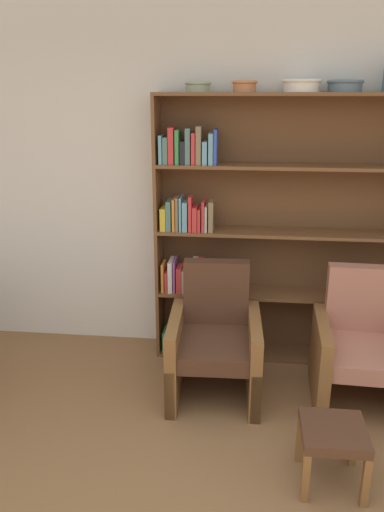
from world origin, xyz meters
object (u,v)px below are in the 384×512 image
Objects in this scene: bowl_slate at (302,85)px; armchair_leather at (215,341)px; armchair_cushioned at (361,348)px; bookshelf at (261,238)px; bowl_brass at (244,85)px; bowl_stoneware at (198,86)px; footstool at (333,438)px; bowl_copper at (345,85)px.

bowl_slate is 1.92m from armchair_leather.
bowl_slate reaches higher than armchair_cushioned.
bowl_brass is (-0.16, -0.02, 1.14)m from bookshelf.
armchair_leather is at bearing -72.11° from bowl_stoneware.
bowl_brass is at bearing -30.68° from armchair_cushioned.
footstool is (-0.32, -0.86, -0.10)m from armchair_cushioned.
bowl_slate is at bearing 96.29° from footstool.
bookshelf is 1.24m from bowl_stoneware.
bowl_copper is 2.03m from armchair_leather.
armchair_cushioned is 0.92m from footstool.
bowl_copper is 0.71× the size of footstool.
bowl_slate reaches higher than bookshelf.
bowl_stoneware is at bearing -180.00° from bowl_copper.
footstool is (0.56, -1.43, -1.85)m from bowl_brass.
footstool is (-0.14, -1.43, -1.85)m from bowl_copper.
bowl_stoneware is 0.77× the size of bowl_copper.
armchair_leather is at bearing 2.51° from armchair_cushioned.
armchair_leather is 1.12m from footstool.
footstool is at bearing -57.96° from bowl_stoneware.
armchair_cushioned reaches higher than footstool.
bowl_brass is at bearing 0.00° from bowl_stoneware.
bookshelf is at bearing 2.38° from bowl_stoneware.
bookshelf is at bearing -119.99° from armchair_leather.
armchair_leather is 2.57× the size of footstool.
bowl_copper is at bearing 0.00° from bowl_slate.
bowl_brass is 0.20× the size of armchair_cushioned.
bowl_stoneware is 0.71× the size of bowl_slate.
bowl_stoneware is 0.21× the size of armchair_cushioned.
bowl_slate is 0.30× the size of armchair_leather.
bowl_stoneware is 1.04m from bowl_copper.
armchair_leather is at bearing 129.63° from footstool.
armchair_leather is at bearing -133.96° from bowl_slate.
bowl_copper is at bearing -148.14° from armchair_leather.
footstool is at bearing -95.73° from bowl_copper.
armchair_leather is (-0.55, -0.57, -1.75)m from bowl_slate.
bookshelf reaches higher than footstool.
armchair_cushioned is (1.03, -0.00, 0.00)m from armchair_leather.
bookshelf is 0.91m from armchair_leather.
bowl_stoneware is at bearing -74.11° from armchair_leather.
footstool is at bearing -68.65° from bowl_brass.
bowl_slate reaches higher than armchair_leather.
bowl_copper is at bearing -2.22° from bookshelf.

